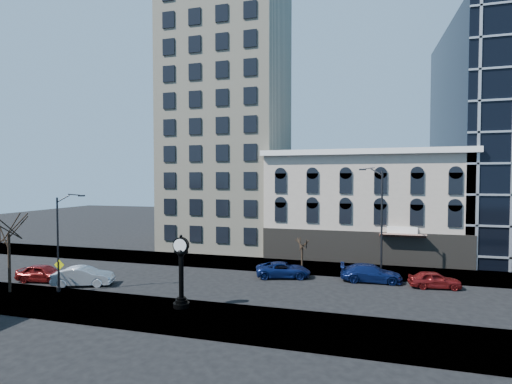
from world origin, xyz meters
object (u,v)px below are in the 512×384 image
(street_lamp_near, at_px, (65,216))
(warning_sign, at_px, (59,270))
(car_near_a, at_px, (43,273))
(street_clock, at_px, (181,274))
(car_near_b, at_px, (83,276))

(street_lamp_near, relative_size, warning_sign, 3.09)
(warning_sign, relative_size, car_near_a, 0.57)
(street_clock, distance_m, car_near_a, 15.67)
(street_lamp_near, distance_m, car_near_a, 7.43)
(street_clock, bearing_deg, car_near_a, 162.08)
(warning_sign, distance_m, car_near_b, 2.59)
(street_clock, xyz_separation_m, warning_sign, (-11.18, 0.68, -0.55))
(warning_sign, bearing_deg, car_near_a, 140.00)
(car_near_b, bearing_deg, warning_sign, 150.81)
(street_lamp_near, relative_size, car_near_b, 1.64)
(street_clock, bearing_deg, car_near_b, 158.13)
(warning_sign, height_order, car_near_b, warning_sign)
(street_lamp_near, relative_size, car_near_a, 1.77)
(car_near_a, bearing_deg, street_clock, -109.78)
(street_clock, relative_size, warning_sign, 1.98)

